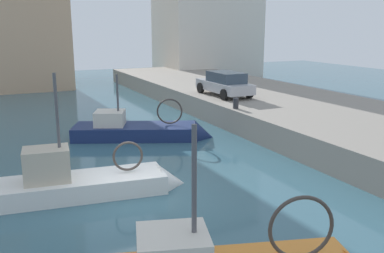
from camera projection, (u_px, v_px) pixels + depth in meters
water_surface at (136, 196)px, 13.83m from camera, size 80.00×80.00×0.00m
fishing_boat_white at (93, 189)px, 14.00m from camera, size 6.13×2.43×4.72m
fishing_boat_navy at (144, 136)px, 20.89m from camera, size 6.88×4.38×3.97m
parked_car_silver at (225, 84)px, 25.71m from camera, size 1.92×4.34×1.43m
mooring_bollard_mid at (236, 103)px, 21.84m from camera, size 0.28×0.28×0.55m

